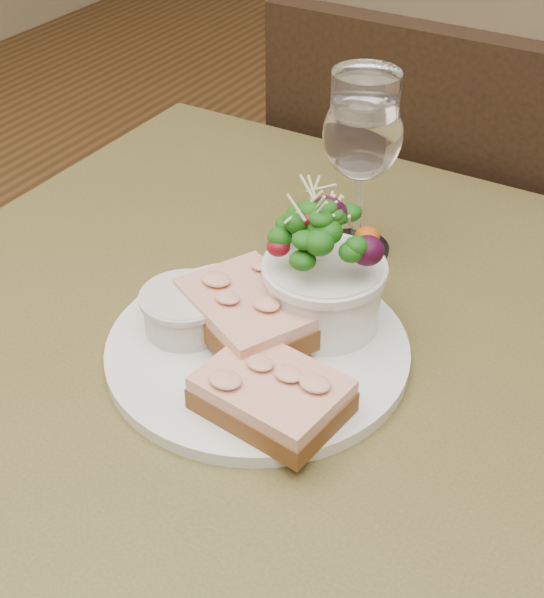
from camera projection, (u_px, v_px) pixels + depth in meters
The scene contains 9 objects.
cafe_table at pixel (283, 444), 0.77m from camera, with size 0.80×0.80×0.75m.
chair_far at pixel (428, 349), 1.44m from camera, with size 0.42×0.42×0.90m.
dinner_plate at pixel (258, 349), 0.72m from camera, with size 0.26×0.26×0.01m, color white.
sandwich_front at pixel (272, 395), 0.64m from camera, with size 0.12×0.09×0.03m.
sandwich_back at pixel (249, 312), 0.71m from camera, with size 0.14×0.13×0.03m.
ramekin at pixel (185, 309), 0.72m from camera, with size 0.07×0.07×0.04m.
salad_bowl at pixel (325, 266), 0.70m from camera, with size 0.10×0.10×0.13m.
garnish at pixel (245, 276), 0.78m from camera, with size 0.05×0.04×0.02m.
wine_glass at pixel (362, 139), 0.78m from camera, with size 0.08×0.08×0.18m.
Camera 1 is at (0.27, -0.47, 1.22)m, focal length 50.00 mm.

